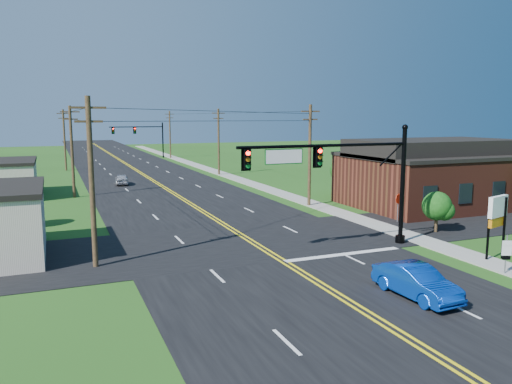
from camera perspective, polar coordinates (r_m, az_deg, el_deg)
name	(u,v)px	position (r m, az deg, el deg)	size (l,w,h in m)	color
ground	(351,307)	(21.93, 10.86, -12.79)	(260.00, 260.00, 0.00)	#214915
road_main	(145,176)	(68.43, -12.60, 1.76)	(16.00, 220.00, 0.04)	black
road_cross	(248,241)	(32.14, -0.93, -5.66)	(70.00, 10.00, 0.04)	black
sidewalk	(245,181)	(61.56, -1.32, 1.24)	(2.00, 160.00, 0.08)	gray
signal_mast_main	(341,172)	(29.69, 9.73, 2.31)	(11.30, 0.60, 7.48)	black
signal_mast_far	(140,135)	(98.35, -13.12, 6.42)	(10.98, 0.60, 7.48)	black
brick_building	(431,180)	(47.31, 19.40, 1.34)	(14.20, 11.20, 4.70)	#532217
utility_pole_left_a	(92,179)	(27.27, -18.28, 1.38)	(1.80, 0.28, 9.00)	#322416
utility_pole_left_b	(72,150)	(52.15, -20.29, 4.54)	(1.80, 0.28, 9.00)	#322416
utility_pole_left_c	(64,139)	(79.10, -21.04, 5.71)	(1.80, 0.28, 9.00)	#322416
utility_pole_right_a	(310,153)	(44.48, 6.16, 4.41)	(1.80, 0.28, 9.00)	#322416
utility_pole_right_b	(219,140)	(68.44, -4.29, 5.89)	(1.80, 0.28, 9.00)	#322416
utility_pole_right_c	(170,134)	(97.39, -9.80, 6.60)	(1.80, 0.28, 9.00)	#322416
tree_right_back	(345,170)	(51.24, 10.10, 2.49)	(3.00, 3.00, 4.10)	#322416
shrub_corner	(437,206)	(36.50, 19.97, -1.53)	(2.00, 2.00, 2.86)	#322416
tree_left	(14,198)	(39.53, -25.90, -0.67)	(2.40, 2.40, 3.37)	#322416
blue_car	(416,282)	(23.40, 17.82, -9.80)	(1.52, 4.37, 1.44)	#07339E
distant_car	(122,180)	(60.51, -15.09, 1.37)	(1.47, 3.66, 1.25)	#B4B3B9
route_sign	(507,252)	(28.32, 26.72, -6.11)	(0.48, 0.23, 2.05)	slate
stop_sign	(398,202)	(39.14, 15.96, -1.07)	(0.74, 0.34, 2.21)	slate
pylon_sign	(498,213)	(30.71, 25.88, -2.21)	(1.75, 0.74, 3.62)	black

